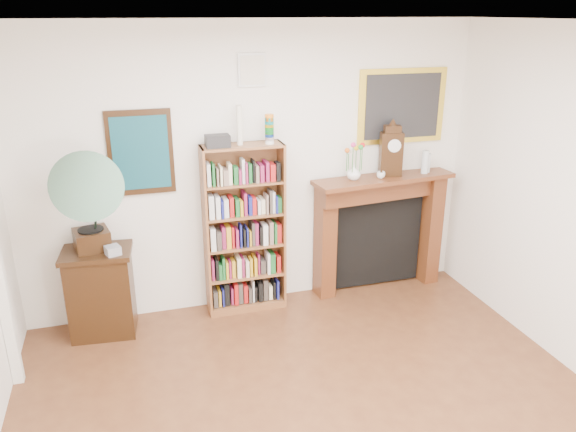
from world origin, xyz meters
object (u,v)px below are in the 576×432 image
at_px(cd_stack, 113,250).
at_px(fireplace, 379,222).
at_px(gramophone, 85,197).
at_px(teacup, 381,175).
at_px(bottle_left, 425,162).
at_px(bookshelf, 244,221).
at_px(side_cabinet, 101,292).
at_px(mantel_clock, 391,152).
at_px(bottle_right, 428,163).
at_px(flower_vase, 354,173).

bearing_deg(cd_stack, fireplace, 5.72).
bearing_deg(gramophone, teacup, -8.28).
bearing_deg(gramophone, bottle_left, -8.01).
xyz_separation_m(bookshelf, side_cabinet, (-1.38, -0.08, -0.53)).
bearing_deg(bookshelf, bottle_left, -0.19).
bearing_deg(gramophone, fireplace, -6.29).
height_order(side_cabinet, gramophone, gramophone).
height_order(bookshelf, gramophone, bookshelf).
relative_size(mantel_clock, bottle_right, 2.59).
bearing_deg(fireplace, bottle_right, -9.52).
bearing_deg(bottle_left, bookshelf, 179.68).
relative_size(cd_stack, teacup, 1.38).
xyz_separation_m(fireplace, teacup, (-0.06, -0.10, 0.55)).
distance_m(mantel_clock, bottle_right, 0.46).
xyz_separation_m(bookshelf, bottle_right, (1.97, 0.02, 0.42)).
xyz_separation_m(mantel_clock, flower_vase, (-0.41, -0.03, -0.18)).
bearing_deg(gramophone, mantel_clock, -7.20).
bearing_deg(bookshelf, teacup, -2.04).
distance_m(cd_stack, flower_vase, 2.41).
bearing_deg(fireplace, teacup, -125.58).
bearing_deg(mantel_clock, fireplace, 162.95).
bearing_deg(teacup, mantel_clock, 25.83).
relative_size(side_cabinet, mantel_clock, 1.62).
relative_size(gramophone, bottle_left, 4.03).
relative_size(cd_stack, bottle_left, 0.50).
height_order(bookshelf, bottle_right, bookshelf).
relative_size(fireplace, bottle_right, 7.65).
height_order(bookshelf, teacup, bookshelf).
distance_m(fireplace, bottle_left, 0.78).
distance_m(mantel_clock, bottle_left, 0.41).
height_order(bookshelf, flower_vase, bookshelf).
distance_m(flower_vase, teacup, 0.29).
distance_m(fireplace, mantel_clock, 0.77).
distance_m(flower_vase, bottle_left, 0.80).
distance_m(fireplace, bottle_right, 0.79).
height_order(cd_stack, teacup, teacup).
relative_size(side_cabinet, teacup, 9.62).
height_order(bookshelf, side_cabinet, bookshelf).
xyz_separation_m(mantel_clock, bottle_right, (0.43, 0.01, -0.15)).
relative_size(bookshelf, teacup, 22.42).
distance_m(mantel_clock, flower_vase, 0.45).
distance_m(bookshelf, fireplace, 1.48).
xyz_separation_m(side_cabinet, fireplace, (2.85, 0.13, 0.34)).
xyz_separation_m(bookshelf, bottle_left, (1.92, -0.01, 0.44)).
bearing_deg(bookshelf, side_cabinet, -176.42).
bearing_deg(side_cabinet, mantel_clock, 7.22).
relative_size(mantel_clock, bottle_left, 2.16).
xyz_separation_m(gramophone, bottle_right, (3.38, 0.22, -0.01)).
height_order(bookshelf, bottle_left, bookshelf).
xyz_separation_m(fireplace, flower_vase, (-0.34, -0.07, 0.59)).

